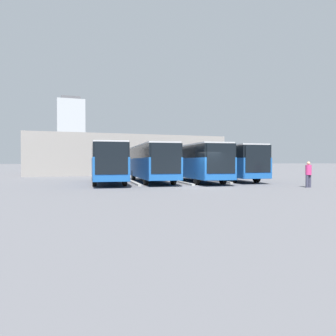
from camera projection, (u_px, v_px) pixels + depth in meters
ground_plane at (202, 187)px, 23.57m from camera, size 600.00×600.00×0.00m
bus_0 at (228, 162)px, 31.54m from camera, size 3.78×12.01×3.27m
curb_divider_0 at (219, 181)px, 29.27m from camera, size 0.86×5.56×0.15m
bus_1 at (195, 162)px, 29.27m from camera, size 3.78×12.01×3.27m
curb_divider_1 at (183, 183)px, 27.01m from camera, size 0.86×5.56×0.15m
bus_2 at (151, 162)px, 28.83m from camera, size 3.78×12.01×3.27m
curb_divider_2 at (135, 183)px, 26.57m from camera, size 0.86×5.56×0.15m
bus_3 at (107, 162)px, 27.53m from camera, size 3.78×12.01×3.27m
pedestrian at (308, 174)px, 22.87m from camera, size 0.43×0.41×1.82m
station_building at (123, 155)px, 49.30m from camera, size 27.09×16.38×5.49m
office_tower at (71, 132)px, 242.67m from camera, size 19.47×19.47×49.58m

